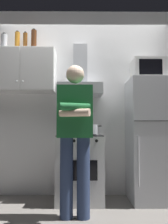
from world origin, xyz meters
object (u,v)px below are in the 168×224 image
at_px(microwave, 150,70).
at_px(bottle_rum_dark, 34,40).
at_px(bottle_liquor_amber, 17,41).
at_px(person_standing, 75,133).
at_px(bottle_canister_steel, 4,42).
at_px(refrigerator, 152,140).
at_px(bottle_beer_brown, 25,42).
at_px(stove_oven, 80,168).
at_px(cooking_pot, 90,129).
at_px(range_hood, 80,82).
at_px(upper_cabinet, 23,71).

bearing_deg(microwave, bottle_rum_dark, 175.69).
relative_size(bottle_rum_dark, bottle_liquor_amber, 1.08).
relative_size(person_standing, bottle_canister_steel, 7.10).
bearing_deg(refrigerator, bottle_beer_brown, 175.51).
bearing_deg(bottle_liquor_amber, stove_oven, -10.09).
distance_m(bottle_rum_dark, bottle_beer_brown, 0.12).
height_order(bottle_rum_dark, bottle_beer_brown, bottle_rum_dark).
bearing_deg(person_standing, cooking_pot, 69.70).
relative_size(stove_oven, refrigerator, 0.55).
relative_size(person_standing, bottle_rum_dark, 5.30).
relative_size(microwave, bottle_canister_steel, 2.08).
bearing_deg(cooking_pot, refrigerator, 8.32).
xyz_separation_m(cooking_pot, bottle_rum_dark, (-0.79, 0.26, 1.26)).
relative_size(bottle_beer_brown, bottle_liquor_amber, 0.92).
distance_m(person_standing, bottle_canister_steel, 1.76).
distance_m(stove_oven, range_hood, 1.17).
relative_size(range_hood, bottle_rum_dark, 2.42).
distance_m(range_hood, person_standing, 1.01).
xyz_separation_m(refrigerator, microwave, (-0.00, 0.02, 0.94)).
bearing_deg(stove_oven, bottle_liquor_amber, 169.91).
bearing_deg(range_hood, person_standing, -93.91).
height_order(stove_oven, refrigerator, refrigerator).
bearing_deg(refrigerator, upper_cabinet, 175.93).
bearing_deg(person_standing, range_hood, 86.09).
xyz_separation_m(microwave, bottle_liquor_amber, (-1.85, 0.14, 0.45)).
bearing_deg(bottle_canister_steel, stove_oven, -5.19).
distance_m(cooking_pot, bottle_canister_steel, 1.72).
bearing_deg(stove_oven, cooking_pot, -42.49).
bearing_deg(refrigerator, bottle_liquor_amber, 175.08).
bearing_deg(refrigerator, person_standing, -148.77).
bearing_deg(microwave, cooking_pot, -170.43).
xyz_separation_m(cooking_pot, bottle_beer_brown, (-0.91, 0.26, 1.24)).
relative_size(cooking_pot, bottle_canister_steel, 1.25).
bearing_deg(bottle_canister_steel, person_standing, -34.72).
relative_size(upper_cabinet, range_hood, 1.20).
height_order(range_hood, person_standing, range_hood).
xyz_separation_m(bottle_beer_brown, bottle_liquor_amber, (-0.12, 0.02, 0.01)).
xyz_separation_m(bottle_rum_dark, bottle_liquor_amber, (-0.24, 0.02, -0.01)).
xyz_separation_m(upper_cabinet, refrigerator, (1.75, -0.12, -0.95)).
xyz_separation_m(refrigerator, bottle_beer_brown, (-1.73, 0.14, 1.38)).
relative_size(microwave, bottle_liquor_amber, 1.67).
xyz_separation_m(upper_cabinet, bottle_beer_brown, (0.02, 0.01, 0.43)).
bearing_deg(bottle_rum_dark, refrigerator, -4.96).
distance_m(microwave, bottle_rum_dark, 1.68).
distance_m(range_hood, bottle_beer_brown, 0.97).
relative_size(range_hood, bottle_canister_steel, 3.25).
relative_size(range_hood, bottle_liquor_amber, 2.61).
bearing_deg(range_hood, cooking_pot, -62.12).
bearing_deg(bottle_liquor_amber, upper_cabinet, -19.39).
xyz_separation_m(person_standing, bottle_liquor_amber, (-0.85, 0.77, 1.29)).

